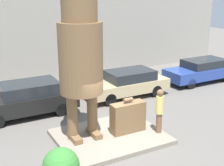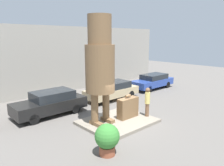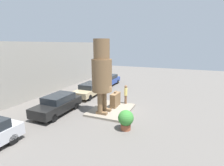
{
  "view_description": "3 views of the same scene",
  "coord_description": "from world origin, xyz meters",
  "px_view_note": "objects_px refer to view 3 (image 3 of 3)",
  "views": [
    {
      "loc": [
        -5.24,
        -9.78,
        5.73
      ],
      "look_at": [
        0.24,
        0.27,
        2.19
      ],
      "focal_mm": 50.0,
      "sensor_mm": 36.0,
      "label": 1
    },
    {
      "loc": [
        -8.41,
        -8.71,
        4.93
      ],
      "look_at": [
        -0.24,
        0.23,
        2.4
      ],
      "focal_mm": 35.0,
      "sensor_mm": 36.0,
      "label": 2
    },
    {
      "loc": [
        -13.28,
        -5.62,
        5.74
      ],
      "look_at": [
        -0.22,
        -0.17,
        2.55
      ],
      "focal_mm": 28.0,
      "sensor_mm": 36.0,
      "label": 3
    }
  ],
  "objects_px": {
    "parked_car_black": "(58,104)",
    "parked_car_tan": "(90,89)",
    "parked_car_blue": "(109,80)",
    "planter_pot": "(126,119)",
    "statue_figure": "(102,71)",
    "tourist": "(126,94)",
    "giant_suitcase": "(115,100)"
  },
  "relations": [
    {
      "from": "parked_car_black",
      "to": "parked_car_tan",
      "type": "bearing_deg",
      "value": -179.69
    },
    {
      "from": "parked_car_black",
      "to": "parked_car_tan",
      "type": "relative_size",
      "value": 1.01
    },
    {
      "from": "parked_car_blue",
      "to": "planter_pot",
      "type": "relative_size",
      "value": 3.42
    },
    {
      "from": "statue_figure",
      "to": "tourist",
      "type": "relative_size",
      "value": 3.31
    },
    {
      "from": "parked_car_tan",
      "to": "parked_car_blue",
      "type": "height_order",
      "value": "parked_car_tan"
    },
    {
      "from": "giant_suitcase",
      "to": "parked_car_blue",
      "type": "relative_size",
      "value": 0.3
    },
    {
      "from": "statue_figure",
      "to": "parked_car_blue",
      "type": "xyz_separation_m",
      "value": [
        9.64,
        3.66,
        -2.89
      ]
    },
    {
      "from": "tourist",
      "to": "parked_car_black",
      "type": "bearing_deg",
      "value": 131.06
    },
    {
      "from": "parked_car_tan",
      "to": "parked_car_blue",
      "type": "relative_size",
      "value": 0.97
    },
    {
      "from": "statue_figure",
      "to": "parked_car_blue",
      "type": "distance_m",
      "value": 10.71
    },
    {
      "from": "giant_suitcase",
      "to": "tourist",
      "type": "bearing_deg",
      "value": -31.67
    },
    {
      "from": "tourist",
      "to": "parked_car_tan",
      "type": "relative_size",
      "value": 0.39
    },
    {
      "from": "parked_car_black",
      "to": "planter_pot",
      "type": "bearing_deg",
      "value": 84.89
    },
    {
      "from": "parked_car_tan",
      "to": "parked_car_blue",
      "type": "xyz_separation_m",
      "value": [
        5.48,
        0.1,
        -0.01
      ]
    },
    {
      "from": "planter_pot",
      "to": "parked_car_tan",
      "type": "bearing_deg",
      "value": 46.12
    },
    {
      "from": "statue_figure",
      "to": "planter_pot",
      "type": "xyz_separation_m",
      "value": [
        -1.81,
        -2.65,
        -2.89
      ]
    },
    {
      "from": "giant_suitcase",
      "to": "parked_car_blue",
      "type": "bearing_deg",
      "value": 27.62
    },
    {
      "from": "statue_figure",
      "to": "parked_car_tan",
      "type": "height_order",
      "value": "statue_figure"
    },
    {
      "from": "parked_car_black",
      "to": "planter_pot",
      "type": "distance_m",
      "value": 6.21
    },
    {
      "from": "giant_suitcase",
      "to": "statue_figure",
      "type": "bearing_deg",
      "value": 164.95
    },
    {
      "from": "parked_car_tan",
      "to": "parked_car_black",
      "type": "bearing_deg",
      "value": 0.31
    },
    {
      "from": "statue_figure",
      "to": "parked_car_black",
      "type": "height_order",
      "value": "statue_figure"
    },
    {
      "from": "tourist",
      "to": "planter_pot",
      "type": "height_order",
      "value": "tourist"
    },
    {
      "from": "parked_car_black",
      "to": "tourist",
      "type": "bearing_deg",
      "value": 131.06
    },
    {
      "from": "parked_car_blue",
      "to": "statue_figure",
      "type": "bearing_deg",
      "value": 20.81
    },
    {
      "from": "parked_car_black",
      "to": "statue_figure",
      "type": "bearing_deg",
      "value": 109.63
    },
    {
      "from": "tourist",
      "to": "parked_car_black",
      "type": "xyz_separation_m",
      "value": [
        -4.05,
        4.65,
        -0.34
      ]
    },
    {
      "from": "giant_suitcase",
      "to": "tourist",
      "type": "distance_m",
      "value": 1.28
    },
    {
      "from": "statue_figure",
      "to": "tourist",
      "type": "height_order",
      "value": "statue_figure"
    },
    {
      "from": "parked_car_black",
      "to": "planter_pot",
      "type": "xyz_separation_m",
      "value": [
        -0.55,
        -6.18,
        -0.06
      ]
    },
    {
      "from": "giant_suitcase",
      "to": "planter_pot",
      "type": "relative_size",
      "value": 1.03
    },
    {
      "from": "statue_figure",
      "to": "parked_car_black",
      "type": "relative_size",
      "value": 1.29
    }
  ]
}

